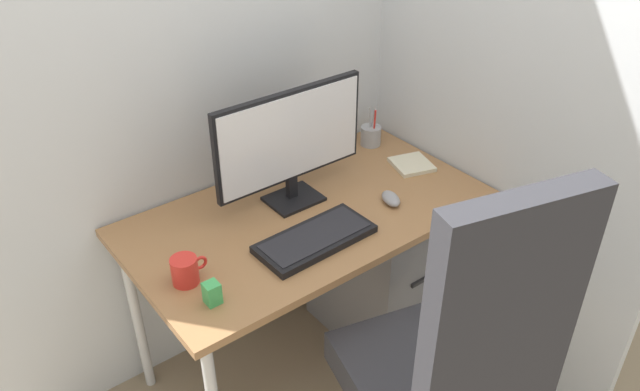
{
  "coord_description": "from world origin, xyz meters",
  "views": [
    {
      "loc": [
        -1.07,
        -1.45,
        1.97
      ],
      "look_at": [
        -0.0,
        -0.07,
        0.85
      ],
      "focal_mm": 34.89,
      "sensor_mm": 36.0,
      "label": 1
    }
  ],
  "objects_px": {
    "notebook": "(411,164)",
    "coffee_mug": "(185,270)",
    "keyboard": "(315,239)",
    "pen_holder": "(371,135)",
    "mouse": "(391,199)",
    "desk_clamp_accessory": "(212,293)",
    "filing_cabinet": "(385,265)",
    "office_chair": "(451,369)",
    "monitor": "(290,141)"
  },
  "relations": [
    {
      "from": "filing_cabinet",
      "to": "coffee_mug",
      "type": "height_order",
      "value": "coffee_mug"
    },
    {
      "from": "monitor",
      "to": "keyboard",
      "type": "xyz_separation_m",
      "value": [
        -0.09,
        -0.25,
        -0.22
      ]
    },
    {
      "from": "office_chair",
      "to": "filing_cabinet",
      "type": "height_order",
      "value": "office_chair"
    },
    {
      "from": "filing_cabinet",
      "to": "notebook",
      "type": "distance_m",
      "value": 0.46
    },
    {
      "from": "filing_cabinet",
      "to": "mouse",
      "type": "xyz_separation_m",
      "value": [
        -0.13,
        -0.13,
        0.45
      ]
    },
    {
      "from": "filing_cabinet",
      "to": "pen_holder",
      "type": "xyz_separation_m",
      "value": [
        0.11,
        0.25,
        0.48
      ]
    },
    {
      "from": "keyboard",
      "to": "desk_clamp_accessory",
      "type": "relative_size",
      "value": 5.73
    },
    {
      "from": "office_chair",
      "to": "mouse",
      "type": "xyz_separation_m",
      "value": [
        0.33,
        0.61,
        0.11
      ]
    },
    {
      "from": "coffee_mug",
      "to": "desk_clamp_accessory",
      "type": "relative_size",
      "value": 1.67
    },
    {
      "from": "coffee_mug",
      "to": "desk_clamp_accessory",
      "type": "xyz_separation_m",
      "value": [
        0.02,
        -0.13,
        -0.01
      ]
    },
    {
      "from": "coffee_mug",
      "to": "desk_clamp_accessory",
      "type": "bearing_deg",
      "value": -82.37
    },
    {
      "from": "coffee_mug",
      "to": "monitor",
      "type": "bearing_deg",
      "value": 18.93
    },
    {
      "from": "monitor",
      "to": "coffee_mug",
      "type": "height_order",
      "value": "monitor"
    },
    {
      "from": "desk_clamp_accessory",
      "to": "mouse",
      "type": "bearing_deg",
      "value": 5.01
    },
    {
      "from": "mouse",
      "to": "office_chair",
      "type": "bearing_deg",
      "value": -100.0
    },
    {
      "from": "monitor",
      "to": "mouse",
      "type": "xyz_separation_m",
      "value": [
        0.27,
        -0.24,
        -0.22
      ]
    },
    {
      "from": "filing_cabinet",
      "to": "pen_holder",
      "type": "bearing_deg",
      "value": 65.25
    },
    {
      "from": "keyboard",
      "to": "notebook",
      "type": "distance_m",
      "value": 0.62
    },
    {
      "from": "filing_cabinet",
      "to": "coffee_mug",
      "type": "relative_size",
      "value": 5.34
    },
    {
      "from": "coffee_mug",
      "to": "notebook",
      "type": "bearing_deg",
      "value": 4.61
    },
    {
      "from": "desk_clamp_accessory",
      "to": "coffee_mug",
      "type": "bearing_deg",
      "value": 97.63
    },
    {
      "from": "monitor",
      "to": "mouse",
      "type": "distance_m",
      "value": 0.42
    },
    {
      "from": "office_chair",
      "to": "monitor",
      "type": "height_order",
      "value": "office_chair"
    },
    {
      "from": "filing_cabinet",
      "to": "mouse",
      "type": "relative_size",
      "value": 6.3
    },
    {
      "from": "notebook",
      "to": "coffee_mug",
      "type": "relative_size",
      "value": 1.27
    },
    {
      "from": "notebook",
      "to": "coffee_mug",
      "type": "xyz_separation_m",
      "value": [
        -1.02,
        -0.08,
        0.04
      ]
    },
    {
      "from": "monitor",
      "to": "mouse",
      "type": "height_order",
      "value": "monitor"
    },
    {
      "from": "keyboard",
      "to": "pen_holder",
      "type": "bearing_deg",
      "value": 33.64
    },
    {
      "from": "notebook",
      "to": "coffee_mug",
      "type": "height_order",
      "value": "coffee_mug"
    },
    {
      "from": "coffee_mug",
      "to": "pen_holder",
      "type": "bearing_deg",
      "value": 17.23
    },
    {
      "from": "mouse",
      "to": "desk_clamp_accessory",
      "type": "distance_m",
      "value": 0.76
    },
    {
      "from": "desk_clamp_accessory",
      "to": "notebook",
      "type": "bearing_deg",
      "value": 11.8
    },
    {
      "from": "monitor",
      "to": "notebook",
      "type": "height_order",
      "value": "monitor"
    },
    {
      "from": "filing_cabinet",
      "to": "office_chair",
      "type": "bearing_deg",
      "value": -121.97
    },
    {
      "from": "pen_holder",
      "to": "coffee_mug",
      "type": "xyz_separation_m",
      "value": [
        -1.02,
        -0.32,
        0.0
      ]
    },
    {
      "from": "keyboard",
      "to": "pen_holder",
      "type": "height_order",
      "value": "pen_holder"
    },
    {
      "from": "keyboard",
      "to": "mouse",
      "type": "relative_size",
      "value": 4.05
    },
    {
      "from": "filing_cabinet",
      "to": "coffee_mug",
      "type": "xyz_separation_m",
      "value": [
        -0.9,
        -0.07,
        0.48
      ]
    },
    {
      "from": "monitor",
      "to": "notebook",
      "type": "bearing_deg",
      "value": -10.24
    },
    {
      "from": "keyboard",
      "to": "desk_clamp_accessory",
      "type": "height_order",
      "value": "desk_clamp_accessory"
    },
    {
      "from": "notebook",
      "to": "desk_clamp_accessory",
      "type": "distance_m",
      "value": 1.03
    },
    {
      "from": "office_chair",
      "to": "desk_clamp_accessory",
      "type": "xyz_separation_m",
      "value": [
        -0.43,
        0.54,
        0.13
      ]
    },
    {
      "from": "filing_cabinet",
      "to": "desk_clamp_accessory",
      "type": "xyz_separation_m",
      "value": [
        -0.89,
        -0.2,
        0.47
      ]
    },
    {
      "from": "pen_holder",
      "to": "monitor",
      "type": "bearing_deg",
      "value": -164.52
    },
    {
      "from": "monitor",
      "to": "office_chair",
      "type": "bearing_deg",
      "value": -94.49
    },
    {
      "from": "filing_cabinet",
      "to": "pen_holder",
      "type": "height_order",
      "value": "pen_holder"
    },
    {
      "from": "filing_cabinet",
      "to": "notebook",
      "type": "height_order",
      "value": "notebook"
    },
    {
      "from": "office_chair",
      "to": "pen_holder",
      "type": "distance_m",
      "value": 1.15
    },
    {
      "from": "monitor",
      "to": "pen_holder",
      "type": "distance_m",
      "value": 0.56
    },
    {
      "from": "filing_cabinet",
      "to": "desk_clamp_accessory",
      "type": "relative_size",
      "value": 8.9
    }
  ]
}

